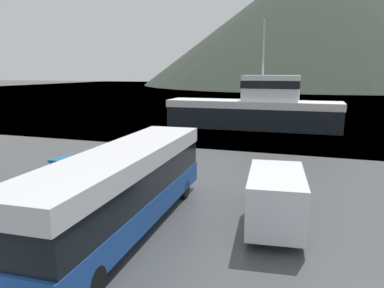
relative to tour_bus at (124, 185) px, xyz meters
The scene contains 6 objects.
water_surface 136.07m from the tour_bus, 90.30° to the left, with size 240.00×240.00×0.00m, color slate.
hill_backdrop 175.85m from the tour_bus, 88.44° to the left, with size 160.06×160.06×59.84m, color #333D33.
tour_bus is the anchor object (origin of this frame).
delivery_van 6.13m from the tour_bus, 25.00° to the left, with size 2.85×6.53×2.31m.
fishing_boat 28.32m from the tour_bus, 89.23° to the left, with size 18.74×4.48×11.54m.
storage_bin 7.54m from the tour_bus, 144.74° to the left, with size 1.35×1.16×1.48m.
Camera 1 is at (7.73, -4.35, 6.21)m, focal length 35.00 mm.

